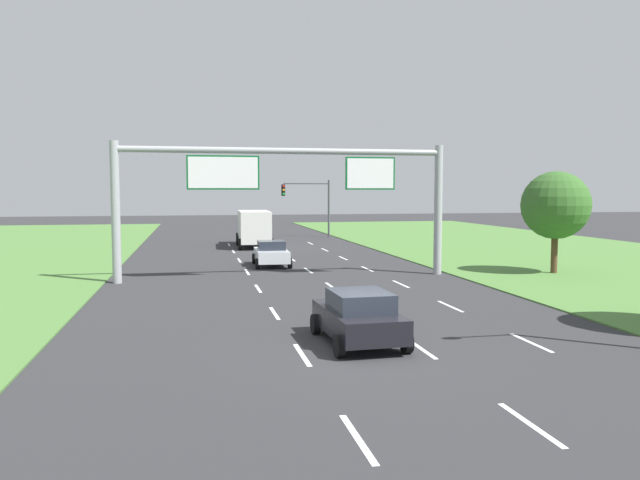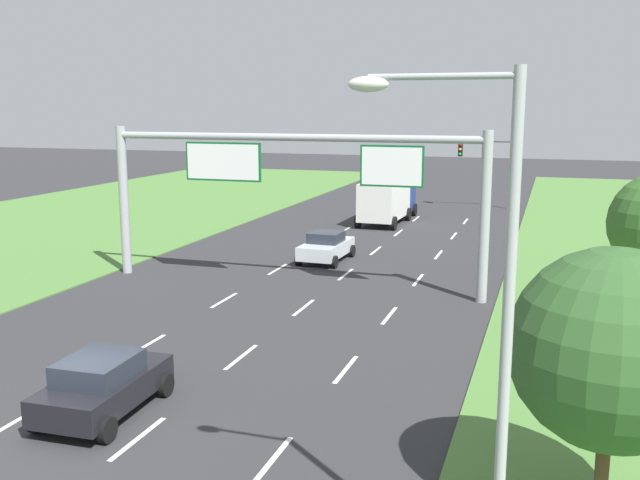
{
  "view_description": "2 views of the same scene",
  "coord_description": "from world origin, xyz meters",
  "px_view_note": "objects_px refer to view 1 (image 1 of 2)",
  "views": [
    {
      "loc": [
        -4.67,
        -16.84,
        4.58
      ],
      "look_at": [
        2.05,
        16.11,
        1.9
      ],
      "focal_mm": 35.0,
      "sensor_mm": 36.0,
      "label": 1
    },
    {
      "loc": [
        10.98,
        -13.88,
        7.93
      ],
      "look_at": [
        1.75,
        14.09,
        2.38
      ],
      "focal_mm": 40.0,
      "sensor_mm": 36.0,
      "label": 2
    }
  ],
  "objects_px": {
    "sign_gantry": "(286,184)",
    "traffic_light_mast": "(309,198)",
    "box_truck": "(253,227)",
    "car_near_red": "(271,253)",
    "car_lead_silver": "(359,317)",
    "roadside_tree_mid": "(556,205)"
  },
  "relations": [
    {
      "from": "sign_gantry",
      "to": "traffic_light_mast",
      "type": "xyz_separation_m",
      "value": [
        6.4,
        27.68,
        -1.02
      ]
    },
    {
      "from": "box_truck",
      "to": "sign_gantry",
      "type": "xyz_separation_m",
      "value": [
        -0.1,
        -18.88,
        3.27
      ]
    },
    {
      "from": "box_truck",
      "to": "traffic_light_mast",
      "type": "xyz_separation_m",
      "value": [
        6.3,
        8.8,
        2.25
      ]
    },
    {
      "from": "car_near_red",
      "to": "car_lead_silver",
      "type": "distance_m",
      "value": 19.63
    },
    {
      "from": "sign_gantry",
      "to": "roadside_tree_mid",
      "type": "relative_size",
      "value": 3.06
    },
    {
      "from": "box_truck",
      "to": "car_near_red",
      "type": "bearing_deg",
      "value": -89.21
    },
    {
      "from": "box_truck",
      "to": "traffic_light_mast",
      "type": "bearing_deg",
      "value": 55.99
    },
    {
      "from": "car_lead_silver",
      "to": "roadside_tree_mid",
      "type": "distance_m",
      "value": 19.69
    },
    {
      "from": "car_near_red",
      "to": "roadside_tree_mid",
      "type": "distance_m",
      "value": 16.49
    },
    {
      "from": "car_near_red",
      "to": "sign_gantry",
      "type": "height_order",
      "value": "sign_gantry"
    },
    {
      "from": "car_near_red",
      "to": "car_lead_silver",
      "type": "bearing_deg",
      "value": -87.84
    },
    {
      "from": "car_lead_silver",
      "to": "traffic_light_mast",
      "type": "relative_size",
      "value": 0.73
    },
    {
      "from": "traffic_light_mast",
      "to": "sign_gantry",
      "type": "bearing_deg",
      "value": -103.02
    },
    {
      "from": "car_near_red",
      "to": "roadside_tree_mid",
      "type": "height_order",
      "value": "roadside_tree_mid"
    },
    {
      "from": "roadside_tree_mid",
      "to": "sign_gantry",
      "type": "bearing_deg",
      "value": 175.26
    },
    {
      "from": "traffic_light_mast",
      "to": "box_truck",
      "type": "bearing_deg",
      "value": -125.6
    },
    {
      "from": "sign_gantry",
      "to": "roadside_tree_mid",
      "type": "distance_m",
      "value": 14.77
    },
    {
      "from": "box_truck",
      "to": "roadside_tree_mid",
      "type": "xyz_separation_m",
      "value": [
        14.58,
        -20.09,
        2.14
      ]
    },
    {
      "from": "roadside_tree_mid",
      "to": "traffic_light_mast",
      "type": "bearing_deg",
      "value": 105.98
    },
    {
      "from": "sign_gantry",
      "to": "car_lead_silver",
      "type": "bearing_deg",
      "value": -89.55
    },
    {
      "from": "car_lead_silver",
      "to": "roadside_tree_mid",
      "type": "xyz_separation_m",
      "value": [
        14.56,
        12.92,
        2.95
      ]
    },
    {
      "from": "traffic_light_mast",
      "to": "car_near_red",
      "type": "bearing_deg",
      "value": -106.29
    }
  ]
}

